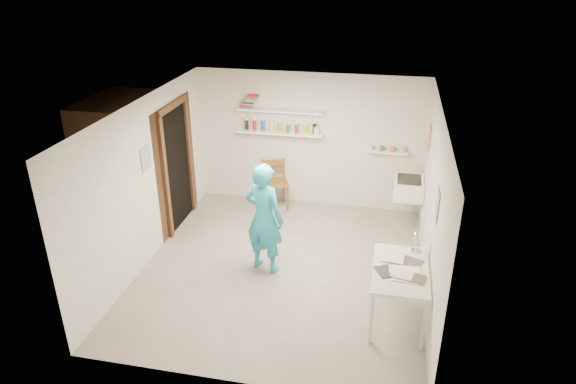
% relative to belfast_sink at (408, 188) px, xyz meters
% --- Properties ---
extents(floor, '(4.00, 4.50, 0.02)m').
position_rel_belfast_sink_xyz_m(floor, '(-1.75, -1.70, -0.71)').
color(floor, slate).
rests_on(floor, ground).
extents(ceiling, '(4.00, 4.50, 0.02)m').
position_rel_belfast_sink_xyz_m(ceiling, '(-1.75, -1.70, 1.71)').
color(ceiling, silver).
rests_on(ceiling, wall_back).
extents(wall_back, '(4.00, 0.02, 2.40)m').
position_rel_belfast_sink_xyz_m(wall_back, '(-1.75, 0.56, 0.50)').
color(wall_back, silver).
rests_on(wall_back, ground).
extents(wall_front, '(4.00, 0.02, 2.40)m').
position_rel_belfast_sink_xyz_m(wall_front, '(-1.75, -3.96, 0.50)').
color(wall_front, silver).
rests_on(wall_front, ground).
extents(wall_left, '(0.02, 4.50, 2.40)m').
position_rel_belfast_sink_xyz_m(wall_left, '(-3.76, -1.70, 0.50)').
color(wall_left, silver).
rests_on(wall_left, ground).
extents(wall_right, '(0.02, 4.50, 2.40)m').
position_rel_belfast_sink_xyz_m(wall_right, '(0.26, -1.70, 0.50)').
color(wall_right, silver).
rests_on(wall_right, ground).
extents(doorway_recess, '(0.02, 0.90, 2.00)m').
position_rel_belfast_sink_xyz_m(doorway_recess, '(-3.74, -0.65, 0.30)').
color(doorway_recess, black).
rests_on(doorway_recess, wall_left).
extents(corridor_box, '(1.40, 1.50, 2.10)m').
position_rel_belfast_sink_xyz_m(corridor_box, '(-4.45, -0.65, 0.35)').
color(corridor_box, brown).
rests_on(corridor_box, ground).
extents(door_lintel, '(0.06, 1.05, 0.10)m').
position_rel_belfast_sink_xyz_m(door_lintel, '(-3.72, -0.65, 1.35)').
color(door_lintel, brown).
rests_on(door_lintel, wall_left).
extents(door_jamb_near, '(0.06, 0.10, 2.00)m').
position_rel_belfast_sink_xyz_m(door_jamb_near, '(-3.72, -1.15, 0.30)').
color(door_jamb_near, brown).
rests_on(door_jamb_near, ground).
extents(door_jamb_far, '(0.06, 0.10, 2.00)m').
position_rel_belfast_sink_xyz_m(door_jamb_far, '(-3.72, -0.15, 0.30)').
color(door_jamb_far, brown).
rests_on(door_jamb_far, ground).
extents(shelf_lower, '(1.50, 0.22, 0.03)m').
position_rel_belfast_sink_xyz_m(shelf_lower, '(-2.25, 0.43, 0.65)').
color(shelf_lower, white).
rests_on(shelf_lower, wall_back).
extents(shelf_upper, '(1.50, 0.22, 0.03)m').
position_rel_belfast_sink_xyz_m(shelf_upper, '(-2.25, 0.43, 1.05)').
color(shelf_upper, white).
rests_on(shelf_upper, wall_back).
extents(ledge_shelf, '(0.70, 0.14, 0.03)m').
position_rel_belfast_sink_xyz_m(ledge_shelf, '(-0.40, 0.47, 0.42)').
color(ledge_shelf, white).
rests_on(ledge_shelf, wall_back).
extents(poster_left, '(0.01, 0.28, 0.36)m').
position_rel_belfast_sink_xyz_m(poster_left, '(-3.74, -1.65, 0.85)').
color(poster_left, '#334C7F').
rests_on(poster_left, wall_left).
extents(poster_right_a, '(0.01, 0.34, 0.42)m').
position_rel_belfast_sink_xyz_m(poster_right_a, '(0.24, 0.10, 0.85)').
color(poster_right_a, '#995933').
rests_on(poster_right_a, wall_right).
extents(poster_right_b, '(0.01, 0.30, 0.38)m').
position_rel_belfast_sink_xyz_m(poster_right_b, '(0.24, -2.25, 0.80)').
color(poster_right_b, '#3F724C').
rests_on(poster_right_b, wall_right).
extents(belfast_sink, '(0.48, 0.60, 0.30)m').
position_rel_belfast_sink_xyz_m(belfast_sink, '(0.00, 0.00, 0.00)').
color(belfast_sink, white).
rests_on(belfast_sink, wall_right).
extents(man, '(0.70, 0.57, 1.65)m').
position_rel_belfast_sink_xyz_m(man, '(-2.00, -1.74, 0.12)').
color(man, '#2698BE').
rests_on(man, ground).
extents(wall_clock, '(0.29, 0.13, 0.30)m').
position_rel_belfast_sink_xyz_m(wall_clock, '(-2.07, -1.53, 0.40)').
color(wall_clock, '#CABF89').
rests_on(wall_clock, man).
extents(wooden_chair, '(0.58, 0.57, 0.96)m').
position_rel_belfast_sink_xyz_m(wooden_chair, '(-2.30, 0.22, -0.22)').
color(wooden_chair, brown).
rests_on(wooden_chair, ground).
extents(work_table, '(0.67, 1.11, 0.74)m').
position_rel_belfast_sink_xyz_m(work_table, '(-0.11, -2.52, -0.33)').
color(work_table, silver).
rests_on(work_table, ground).
extents(desk_lamp, '(0.14, 0.14, 0.14)m').
position_rel_belfast_sink_xyz_m(desk_lamp, '(0.07, -2.08, 0.26)').
color(desk_lamp, silver).
rests_on(desk_lamp, work_table).
extents(spray_cans, '(1.31, 0.06, 0.17)m').
position_rel_belfast_sink_xyz_m(spray_cans, '(-2.25, 0.43, 0.75)').
color(spray_cans, black).
rests_on(spray_cans, shelf_lower).
extents(book_stack, '(0.32, 0.14, 0.22)m').
position_rel_belfast_sink_xyz_m(book_stack, '(-2.78, 0.43, 1.18)').
color(book_stack, red).
rests_on(book_stack, shelf_upper).
extents(ledge_pots, '(0.48, 0.07, 0.09)m').
position_rel_belfast_sink_xyz_m(ledge_pots, '(-0.40, 0.47, 0.48)').
color(ledge_pots, silver).
rests_on(ledge_pots, ledge_shelf).
extents(papers, '(0.30, 0.22, 0.03)m').
position_rel_belfast_sink_xyz_m(papers, '(-0.11, -2.52, 0.06)').
color(papers, silver).
rests_on(papers, work_table).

